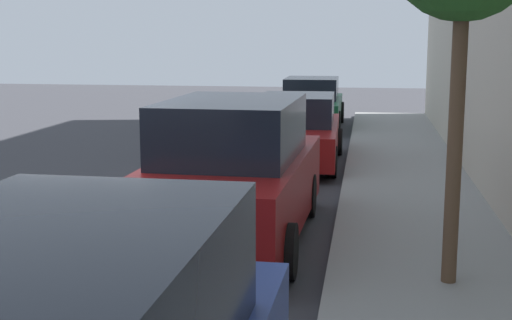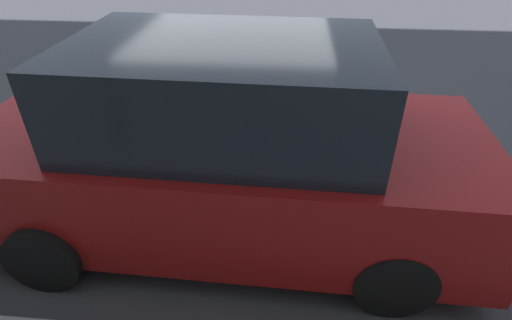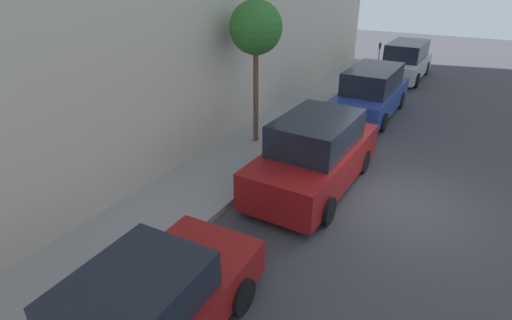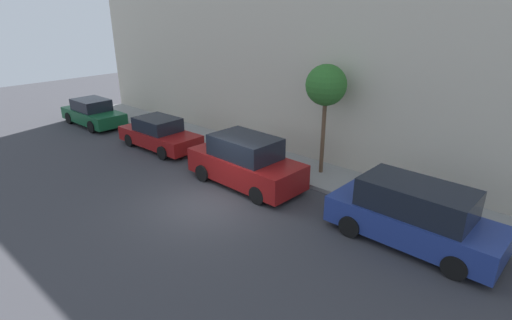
{
  "view_description": "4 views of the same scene",
  "coord_description": "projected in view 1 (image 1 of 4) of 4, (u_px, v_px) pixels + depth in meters",
  "views": [
    {
      "loc": [
        3.92,
        -9.31,
        2.85
      ],
      "look_at": [
        2.29,
        1.06,
        1.0
      ],
      "focal_mm": 50.0,
      "sensor_mm": 36.0,
      "label": 1
    },
    {
      "loc": [
        5.3,
        0.74,
        2.95
      ],
      "look_at": [
        2.35,
        0.49,
        1.0
      ],
      "focal_mm": 28.0,
      "sensor_mm": 36.0,
      "label": 2
    },
    {
      "loc": [
        -1.21,
        9.23,
        5.4
      ],
      "look_at": [
        3.24,
        1.34,
        1.0
      ],
      "focal_mm": 28.0,
      "sensor_mm": 36.0,
      "label": 3
    },
    {
      "loc": [
        -8.33,
        -9.83,
        6.6
      ],
      "look_at": [
        2.43,
        -0.07,
        1.0
      ],
      "focal_mm": 28.0,
      "sensor_mm": 36.0,
      "label": 4
    }
  ],
  "objects": [
    {
      "name": "sidewalk",
      "position": [
        423.0,
        247.0,
        9.42
      ],
      "size": [
        2.4,
        32.0,
        0.15
      ],
      "color": "gray",
      "rests_on": "ground_plane"
    },
    {
      "name": "parked_sedan_fourth",
      "position": [
        297.0,
        132.0,
        15.81
      ],
      "size": [
        1.92,
        4.55,
        1.54
      ],
      "color": "maroon",
      "rests_on": "ground_plane"
    },
    {
      "name": "parked_suv_third",
      "position": [
        233.0,
        175.0,
        9.85
      ],
      "size": [
        2.09,
        4.85,
        1.98
      ],
      "color": "maroon",
      "rests_on": "ground_plane"
    },
    {
      "name": "parked_sedan_fifth",
      "position": [
        311.0,
        104.0,
        22.05
      ],
      "size": [
        1.92,
        4.52,
        1.54
      ],
      "color": "#14512D",
      "rests_on": "ground_plane"
    },
    {
      "name": "ground_plane",
      "position": [
        86.0,
        237.0,
        10.15
      ],
      "size": [
        60.0,
        60.0,
        0.0
      ],
      "primitive_type": "plane",
      "color": "#38383D"
    }
  ]
}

